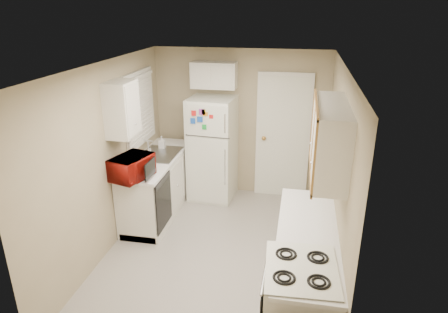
# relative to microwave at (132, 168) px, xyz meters

# --- Properties ---
(floor) EXTENTS (3.80, 3.80, 0.00)m
(floor) POSITION_rel_microwave_xyz_m (1.15, -0.14, -1.05)
(floor) COLOR #B7B0A9
(floor) RESTS_ON ground
(ceiling) EXTENTS (3.80, 3.80, 0.00)m
(ceiling) POSITION_rel_microwave_xyz_m (1.15, -0.14, 1.35)
(ceiling) COLOR white
(ceiling) RESTS_ON floor
(wall_left) EXTENTS (3.80, 3.80, 0.00)m
(wall_left) POSITION_rel_microwave_xyz_m (-0.25, -0.14, 0.15)
(wall_left) COLOR tan
(wall_left) RESTS_ON floor
(wall_right) EXTENTS (3.80, 3.80, 0.00)m
(wall_right) POSITION_rel_microwave_xyz_m (2.55, -0.14, 0.15)
(wall_right) COLOR tan
(wall_right) RESTS_ON floor
(wall_back) EXTENTS (2.80, 2.80, 0.00)m
(wall_back) POSITION_rel_microwave_xyz_m (1.15, 1.76, 0.15)
(wall_back) COLOR tan
(wall_back) RESTS_ON floor
(wall_front) EXTENTS (2.80, 2.80, 0.00)m
(wall_front) POSITION_rel_microwave_xyz_m (1.15, -2.04, 0.15)
(wall_front) COLOR tan
(wall_front) RESTS_ON floor
(left_counter) EXTENTS (0.60, 1.80, 0.90)m
(left_counter) POSITION_rel_microwave_xyz_m (0.05, 0.76, -0.60)
(left_counter) COLOR silver
(left_counter) RESTS_ON floor
(dishwasher) EXTENTS (0.03, 0.58, 0.72)m
(dishwasher) POSITION_rel_microwave_xyz_m (0.34, 0.16, -0.56)
(dishwasher) COLOR black
(dishwasher) RESTS_ON floor
(sink) EXTENTS (0.54, 0.74, 0.16)m
(sink) POSITION_rel_microwave_xyz_m (0.05, 0.91, -0.19)
(sink) COLOR gray
(sink) RESTS_ON left_counter
(microwave) EXTENTS (0.61, 0.44, 0.36)m
(microwave) POSITION_rel_microwave_xyz_m (0.00, 0.00, 0.00)
(microwave) COLOR maroon
(microwave) RESTS_ON left_counter
(soap_bottle) EXTENTS (0.10, 0.10, 0.20)m
(soap_bottle) POSITION_rel_microwave_xyz_m (-0.00, 1.17, -0.05)
(soap_bottle) COLOR white
(soap_bottle) RESTS_ON left_counter
(window_blinds) EXTENTS (0.10, 0.98, 1.08)m
(window_blinds) POSITION_rel_microwave_xyz_m (-0.21, 0.91, 0.55)
(window_blinds) COLOR silver
(window_blinds) RESTS_ON wall_left
(upper_cabinet_left) EXTENTS (0.30, 0.45, 0.70)m
(upper_cabinet_left) POSITION_rel_microwave_xyz_m (-0.10, 0.08, 0.75)
(upper_cabinet_left) COLOR silver
(upper_cabinet_left) RESTS_ON wall_left
(refrigerator) EXTENTS (0.74, 0.73, 1.68)m
(refrigerator) POSITION_rel_microwave_xyz_m (0.74, 1.45, -0.21)
(refrigerator) COLOR white
(refrigerator) RESTS_ON floor
(cabinet_over_fridge) EXTENTS (0.70, 0.30, 0.40)m
(cabinet_over_fridge) POSITION_rel_microwave_xyz_m (0.75, 1.61, 0.95)
(cabinet_over_fridge) COLOR silver
(cabinet_over_fridge) RESTS_ON wall_back
(interior_door) EXTENTS (0.86, 0.06, 2.08)m
(interior_door) POSITION_rel_microwave_xyz_m (1.85, 1.72, -0.03)
(interior_door) COLOR white
(interior_door) RESTS_ON floor
(right_counter) EXTENTS (0.60, 2.00, 0.90)m
(right_counter) POSITION_rel_microwave_xyz_m (2.25, -0.94, -0.60)
(right_counter) COLOR silver
(right_counter) RESTS_ON floor
(stove) EXTENTS (0.66, 0.79, 0.92)m
(stove) POSITION_rel_microwave_xyz_m (2.19, -1.52, -0.59)
(stove) COLOR white
(stove) RESTS_ON floor
(upper_cabinet_right) EXTENTS (0.30, 1.20, 0.70)m
(upper_cabinet_right) POSITION_rel_microwave_xyz_m (2.40, -0.64, 0.75)
(upper_cabinet_right) COLOR silver
(upper_cabinet_right) RESTS_ON wall_right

